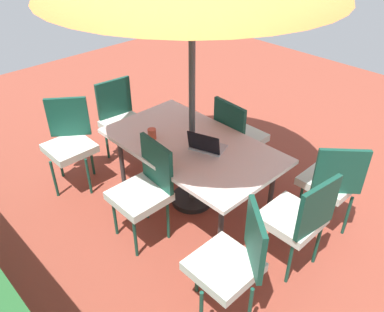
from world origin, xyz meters
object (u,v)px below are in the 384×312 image
chair_northeast (69,140)px  laptop (207,146)px  cup (152,134)px  chair_northwest (233,260)px  chair_east (122,118)px  chair_west (299,217)px  chair_south (237,134)px  chair_north (144,188)px  chair_southwest (332,180)px  dining_table (192,148)px

chair_northeast → laptop: chair_northeast is taller
laptop → cup: (0.53, 0.24, 0.00)m
chair_northwest → chair_east: same height
chair_west → cup: bearing=-74.0°
chair_east → chair_northeast: bearing=-172.6°
chair_south → chair_west: size_ratio=1.00×
chair_northeast → laptop: size_ratio=2.55×
chair_north → cup: (0.40, -0.42, 0.23)m
chair_southwest → chair_northwest: same height
chair_west → cup: chair_west is taller
chair_southwest → chair_south: (1.15, 0.00, 0.00)m
chair_south → chair_east: size_ratio=1.00×
chair_south → cup: (0.36, 0.91, 0.23)m
chair_north → chair_west: size_ratio=1.00×
chair_east → chair_southwest: bearing=-67.8°
dining_table → chair_northwest: size_ratio=1.81×
chair_south → chair_southwest: bearing=-176.1°
chair_east → cup: (-0.84, 0.21, 0.23)m
chair_northwest → chair_east: 2.45m
cup → dining_table: bearing=-148.2°
chair_northeast → chair_north: bearing=-49.9°
chair_north → cup: bearing=137.7°
chair_northeast → laptop: bearing=-24.8°
chair_northeast → dining_table: bearing=-22.1°
dining_table → cup: bearing=31.8°
chair_north → cup: chair_north is taller
dining_table → chair_south: 0.70m
dining_table → chair_southwest: bearing=-149.1°
chair_southwest → laptop: chair_southwest is taller
chair_north → chair_south: 1.33m
chair_east → chair_west: 2.42m
chair_northwest → laptop: (0.98, -0.72, 0.22)m
chair_east → laptop: size_ratio=2.55×
chair_north → chair_northeast: (1.22, 0.07, 0.00)m
chair_northeast → chair_west: same height
laptop → chair_west: bearing=161.4°
chair_north → cup: 0.62m
chair_south → chair_west: 1.38m
chair_north → chair_southwest: bearing=54.8°
chair_southwest → chair_north: size_ratio=1.00×
chair_east → cup: size_ratio=9.41×
chair_south → laptop: size_ratio=2.55×
dining_table → chair_north: bearing=94.1°
dining_table → chair_south: chair_south is taller
laptop → cup: laptop is taller
dining_table → chair_south: size_ratio=1.81×
chair_southwest → chair_northwest: size_ratio=1.00×
chair_south → chair_north: bearing=95.5°
chair_southwest → chair_north: (1.11, 1.33, 0.00)m
chair_southwest → laptop: 1.21m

